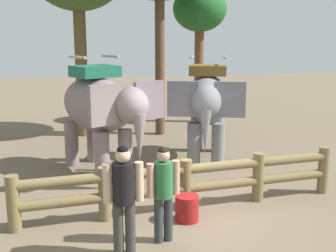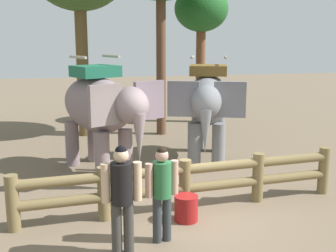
{
  "view_description": "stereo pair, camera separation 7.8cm",
  "coord_description": "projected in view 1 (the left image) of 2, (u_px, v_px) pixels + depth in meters",
  "views": [
    {
      "loc": [
        -2.13,
        -7.92,
        3.46
      ],
      "look_at": [
        0.0,
        1.78,
        1.4
      ],
      "focal_mm": 46.36,
      "sensor_mm": 36.0,
      "label": 1
    },
    {
      "loc": [
        -2.05,
        -7.94,
        3.46
      ],
      "look_at": [
        0.0,
        1.78,
        1.4
      ],
      "focal_mm": 46.36,
      "sensor_mm": 36.0,
      "label": 2
    }
  ],
  "objects": [
    {
      "name": "tree_deep_back",
      "position": [
        200.0,
        13.0,
        17.05
      ],
      "size": [
        2.12,
        2.12,
        5.43
      ],
      "color": "brown",
      "rests_on": "ground"
    },
    {
      "name": "feed_bucket",
      "position": [
        187.0,
        208.0,
        8.25
      ],
      "size": [
        0.45,
        0.45,
        0.5
      ],
      "color": "maroon",
      "rests_on": "ground"
    },
    {
      "name": "elephant_center",
      "position": [
        207.0,
        103.0,
        12.03
      ],
      "size": [
        2.4,
        3.49,
        2.93
      ],
      "color": "slate",
      "rests_on": "ground"
    },
    {
      "name": "log_fence",
      "position": [
        186.0,
        181.0,
        8.7
      ],
      "size": [
        6.77,
        0.85,
        1.05
      ],
      "color": "brown",
      "rests_on": "ground"
    },
    {
      "name": "tourist_man_in_blue",
      "position": [
        163.0,
        188.0,
        7.27
      ],
      "size": [
        0.58,
        0.38,
        1.67
      ],
      "color": "#2C3235",
      "rests_on": "ground"
    },
    {
      "name": "ground_plane",
      "position": [
        187.0,
        211.0,
        8.72
      ],
      "size": [
        60.0,
        60.0,
        0.0
      ],
      "primitive_type": "plane",
      "color": "brown"
    },
    {
      "name": "tourist_woman_in_black",
      "position": [
        124.0,
        193.0,
        6.82
      ],
      "size": [
        0.64,
        0.36,
        1.81
      ],
      "color": "#363531",
      "rests_on": "ground"
    },
    {
      "name": "elephant_near_left",
      "position": [
        101.0,
        108.0,
        10.93
      ],
      "size": [
        2.73,
        3.52,
        2.99
      ],
      "color": "gray",
      "rests_on": "ground"
    }
  ]
}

